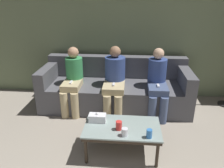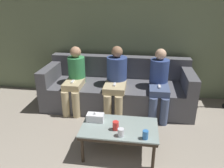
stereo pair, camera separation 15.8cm
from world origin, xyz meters
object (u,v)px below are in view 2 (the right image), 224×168
Objects in this scene: seated_person_mid_left at (116,78)px; tissue_box at (95,117)px; cup_far_center at (121,132)px; seated_person_mid_right at (159,81)px; cup_near_left at (145,135)px; seated_person_left_end at (75,77)px; cup_near_right at (116,126)px; couch at (117,89)px; coffee_table at (119,129)px.

tissue_box is at bearing -97.74° from seated_person_mid_left.
cup_far_center is 0.45× the size of tissue_box.
seated_person_mid_right is (0.50, 1.32, 0.15)m from cup_far_center.
seated_person_mid_right is at bearing 80.73° from cup_near_left.
tissue_box is at bearing -130.02° from seated_person_mid_right.
seated_person_mid_left is at bearing 0.66° from seated_person_left_end.
seated_person_mid_right is at bearing 49.98° from tissue_box.
seated_person_mid_left is at bearing 110.70° from cup_near_left.
seated_person_mid_left is 0.72m from seated_person_mid_right.
seated_person_mid_left reaches higher than cup_near_left.
cup_far_center is 1.63m from seated_person_left_end.
cup_near_right is at bearing -83.02° from seated_person_mid_left.
seated_person_left_end reaches higher than tissue_box.
cup_near_left is at bearing -72.03° from couch.
couch is 1.37m from coffee_table.
seated_person_left_end is at bearing 132.72° from cup_near_left.
coffee_table is 0.39m from cup_near_left.
cup_near_left is (0.51, -1.56, 0.14)m from couch.
cup_far_center is 0.46m from tissue_box.
cup_near_left is 0.38m from cup_near_right.
couch is 0.81m from seated_person_left_end.
seated_person_left_end is (-0.72, -0.23, 0.28)m from couch.
seated_person_mid_left is (0.72, 0.01, 0.03)m from seated_person_left_end.
couch is at bearing 107.97° from cup_near_left.
couch is at bearing 95.91° from cup_near_right.
seated_person_left_end reaches higher than coffee_table.
cup_far_center is 0.09× the size of seated_person_mid_left.
coffee_table is 4.35× the size of tissue_box.
tissue_box reaches higher than cup_near_right.
cup_far_center is (-0.28, 0.01, -0.00)m from cup_near_left.
tissue_box is 0.20× the size of seated_person_left_end.
cup_far_center is at bearing -80.46° from seated_person_mid_left.
seated_person_mid_left is (-0.15, 1.21, 0.17)m from cup_near_right.
coffee_table is 0.85× the size of seated_person_mid_right.
seated_person_left_end is 0.99× the size of seated_person_mid_right.
cup_near_right is 1.33m from seated_person_mid_right.
tissue_box is at bearing 163.91° from coffee_table.
seated_person_mid_left reaches higher than couch.
coffee_table is at bearing -115.49° from seated_person_mid_right.
cup_near_left reaches higher than coffee_table.
cup_near_left is 0.09× the size of seated_person_mid_left.
cup_near_right is 0.14m from cup_far_center.
tissue_box is 0.20× the size of seated_person_mid_right.
tissue_box is 0.19× the size of seated_person_mid_left.
seated_person_mid_right is (0.58, 1.19, 0.15)m from cup_near_right.
coffee_table is at bearing -16.09° from tissue_box.
seated_person_left_end is 0.97× the size of seated_person_mid_left.
seated_person_mid_right is at bearing -0.93° from seated_person_mid_left.
couch is at bearing 162.15° from seated_person_mid_right.
cup_near_right is 0.10× the size of seated_person_mid_left.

